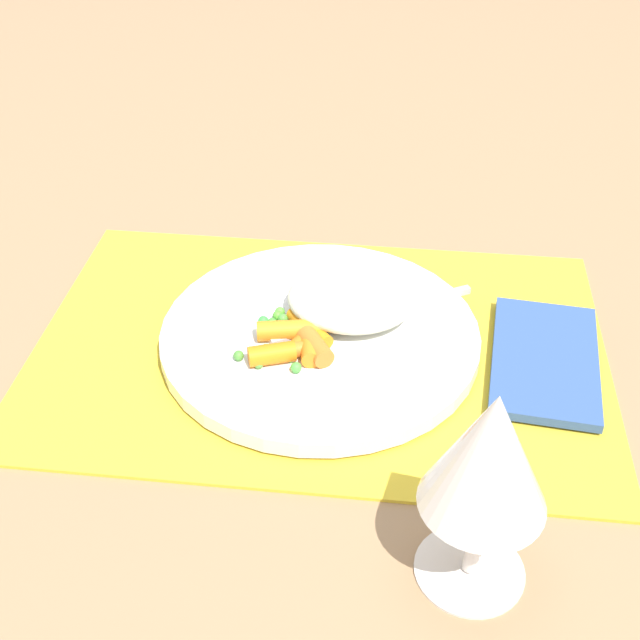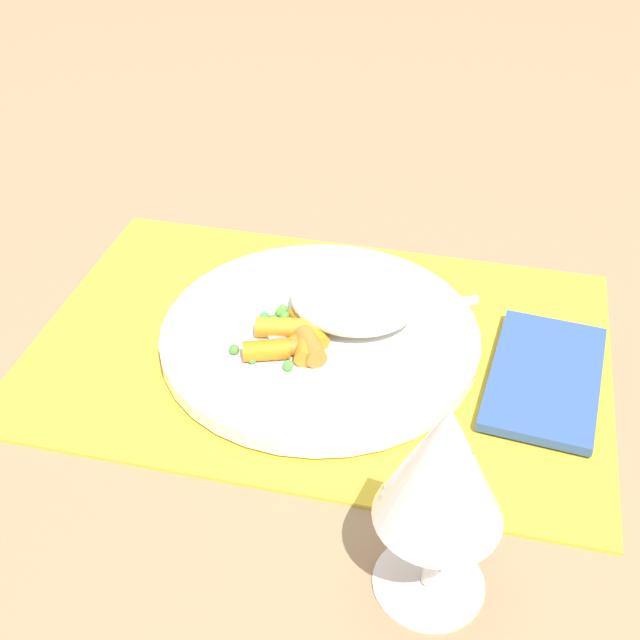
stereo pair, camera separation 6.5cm
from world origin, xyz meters
name	(u,v)px [view 2 (the right image)]	position (x,y,z in m)	size (l,w,h in m)	color
ground_plane	(320,348)	(0.00, 0.00, 0.00)	(2.40, 2.40, 0.00)	#997551
placemat	(320,345)	(0.00, 0.00, 0.00)	(0.48, 0.32, 0.01)	gold
plate	(320,336)	(0.00, 0.00, 0.01)	(0.27, 0.27, 0.01)	white
rice_mound	(354,301)	(-0.02, -0.03, 0.04)	(0.11, 0.09, 0.03)	beige
carrot_portion	(296,338)	(0.01, 0.02, 0.03)	(0.07, 0.08, 0.02)	orange
pea_scatter	(286,333)	(0.02, 0.02, 0.02)	(0.08, 0.08, 0.01)	#4F9136
fork	(352,321)	(-0.02, -0.01, 0.02)	(0.17, 0.10, 0.01)	#BDBDBD
wine_glass	(443,471)	(-0.12, 0.21, 0.10)	(0.08, 0.08, 0.15)	silver
napkin	(545,377)	(-0.19, 0.01, 0.01)	(0.08, 0.15, 0.01)	#33518C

